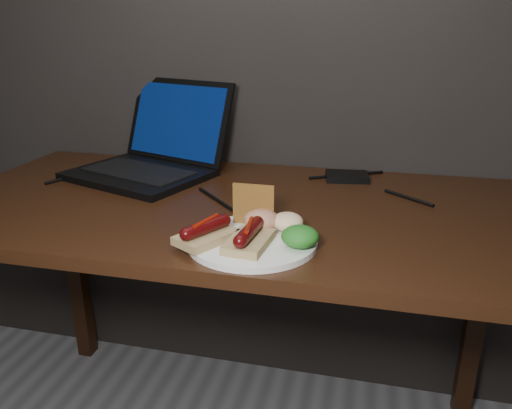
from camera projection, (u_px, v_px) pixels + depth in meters
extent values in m
cube|color=#331D0C|center=(231.00, 208.00, 1.19)|extent=(1.40, 0.70, 0.03)
cube|color=#331D0C|center=(77.00, 265.00, 1.73)|extent=(0.05, 0.05, 0.72)
cube|color=#331D0C|center=(477.00, 312.00, 1.45)|extent=(0.05, 0.05, 0.72)
cube|color=black|center=(138.00, 174.00, 1.37)|extent=(0.42, 0.37, 0.02)
cube|color=black|center=(138.00, 171.00, 1.36)|extent=(0.33, 0.24, 0.00)
cube|color=black|center=(178.00, 120.00, 1.46)|extent=(0.36, 0.20, 0.23)
cube|color=navy|center=(178.00, 120.00, 1.46)|extent=(0.33, 0.17, 0.20)
cube|color=black|center=(347.00, 177.00, 1.35)|extent=(0.12, 0.10, 0.02)
cylinder|color=black|center=(216.00, 199.00, 1.19)|extent=(0.13, 0.14, 0.01)
cylinder|color=black|center=(347.00, 175.00, 1.38)|extent=(0.20, 0.11, 0.01)
cylinder|color=black|center=(409.00, 198.00, 1.20)|extent=(0.11, 0.10, 0.01)
cylinder|color=black|center=(79.00, 175.00, 1.38)|extent=(0.09, 0.18, 0.01)
cylinder|color=white|center=(252.00, 241.00, 0.96)|extent=(0.31, 0.31, 0.01)
cube|color=tan|center=(206.00, 237.00, 0.94)|extent=(0.12, 0.13, 0.02)
cylinder|color=#55050A|center=(206.00, 227.00, 0.93)|extent=(0.07, 0.09, 0.02)
sphere|color=#55050A|center=(186.00, 234.00, 0.90)|extent=(0.03, 0.02, 0.02)
sphere|color=#55050A|center=(224.00, 220.00, 0.96)|extent=(0.02, 0.02, 0.02)
cylinder|color=maroon|center=(206.00, 221.00, 0.93)|extent=(0.03, 0.07, 0.01)
cube|color=tan|center=(249.00, 242.00, 0.92)|extent=(0.08, 0.12, 0.02)
cylinder|color=#55050A|center=(249.00, 231.00, 0.91)|extent=(0.03, 0.10, 0.02)
sphere|color=#55050A|center=(240.00, 242.00, 0.87)|extent=(0.02, 0.02, 0.02)
sphere|color=#55050A|center=(257.00, 222.00, 0.95)|extent=(0.03, 0.02, 0.02)
cylinder|color=maroon|center=(249.00, 225.00, 0.91)|extent=(0.02, 0.07, 0.01)
cube|color=olive|center=(253.00, 205.00, 1.01)|extent=(0.09, 0.01, 0.08)
ellipsoid|color=#105116|center=(300.00, 236.00, 0.91)|extent=(0.07, 0.07, 0.04)
ellipsoid|color=#A71310|center=(261.00, 220.00, 0.99)|extent=(0.07, 0.07, 0.04)
ellipsoid|color=white|center=(287.00, 222.00, 0.99)|extent=(0.06, 0.06, 0.04)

